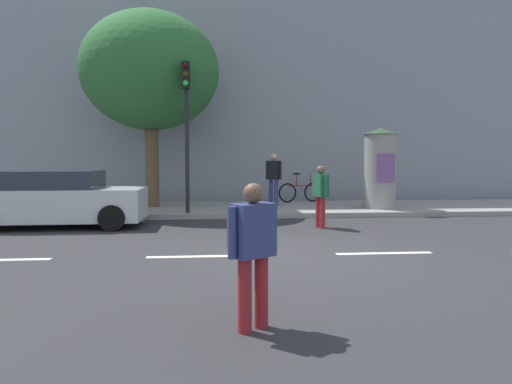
# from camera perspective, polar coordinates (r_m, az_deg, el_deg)

# --- Properties ---
(ground_plane) EXTENTS (80.00, 80.00, 0.00)m
(ground_plane) POSITION_cam_1_polar(r_m,az_deg,el_deg) (8.15, 4.68, -8.08)
(ground_plane) COLOR #2B2B2D
(sidewalk_curb) EXTENTS (36.00, 4.00, 0.15)m
(sidewalk_curb) POSITION_cam_1_polar(r_m,az_deg,el_deg) (15.00, 0.37, -2.16)
(sidewalk_curb) COLOR gray
(sidewalk_curb) RESTS_ON ground_plane
(lane_markings) EXTENTS (25.80, 0.16, 0.01)m
(lane_markings) POSITION_cam_1_polar(r_m,az_deg,el_deg) (8.15, 4.68, -8.05)
(lane_markings) COLOR silver
(lane_markings) RESTS_ON ground_plane
(building_backdrop) EXTENTS (36.00, 5.00, 10.03)m
(building_backdrop) POSITION_cam_1_polar(r_m,az_deg,el_deg) (20.17, -0.89, 13.54)
(building_backdrop) COLOR gray
(building_backdrop) RESTS_ON ground_plane
(traffic_light) EXTENTS (0.24, 0.45, 4.38)m
(traffic_light) POSITION_cam_1_polar(r_m,az_deg,el_deg) (13.21, -8.95, 10.04)
(traffic_light) COLOR black
(traffic_light) RESTS_ON sidewalk_curb
(poster_column) EXTENTS (1.11, 1.11, 2.60)m
(poster_column) POSITION_cam_1_polar(r_m,az_deg,el_deg) (14.98, 15.66, 3.03)
(poster_column) COLOR gray
(poster_column) RESTS_ON sidewalk_curb
(street_tree) EXTENTS (4.52, 4.52, 6.41)m
(street_tree) POSITION_cam_1_polar(r_m,az_deg,el_deg) (15.54, -13.42, 14.78)
(street_tree) COLOR brown
(street_tree) RESTS_ON sidewalk_curb
(pedestrian_with_backpack) EXTENTS (0.34, 0.64, 1.58)m
(pedestrian_with_backpack) POSITION_cam_1_polar(r_m,az_deg,el_deg) (11.31, 8.31, 0.09)
(pedestrian_with_backpack) COLOR maroon
(pedestrian_with_backpack) RESTS_ON ground_plane
(pedestrian_in_dark_shirt) EXTENTS (0.52, 0.51, 1.50)m
(pedestrian_in_dark_shirt) POSITION_cam_1_polar(r_m,az_deg,el_deg) (4.49, -0.56, -6.64)
(pedestrian_in_dark_shirt) COLOR maroon
(pedestrian_in_dark_shirt) RESTS_ON ground_plane
(pedestrian_near_pole) EXTENTS (0.50, 0.49, 1.79)m
(pedestrian_near_pole) POSITION_cam_1_polar(r_m,az_deg,el_deg) (15.10, 2.28, 2.23)
(pedestrian_near_pole) COLOR navy
(pedestrian_near_pole) RESTS_ON sidewalk_curb
(bicycle_leaning) EXTENTS (1.72, 0.54, 1.09)m
(bicycle_leaning) POSITION_cam_1_polar(r_m,az_deg,el_deg) (16.60, 5.72, 0.04)
(bicycle_leaning) COLOR black
(bicycle_leaning) RESTS_ON sidewalk_curb
(parked_car_blue) EXTENTS (4.19, 1.94, 1.45)m
(parked_car_blue) POSITION_cam_1_polar(r_m,az_deg,el_deg) (12.45, -24.02, -0.89)
(parked_car_blue) COLOR silver
(parked_car_blue) RESTS_ON ground_plane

